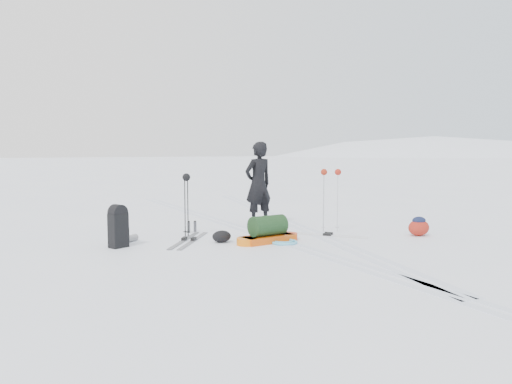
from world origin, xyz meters
TOP-DOWN VIEW (x-y plane):
  - ground at (0.00, 0.00)m, footprint 200.00×200.00m
  - ski_tracks at (0.61, 0.88)m, footprint 3.38×17.97m
  - skier at (0.42, 1.48)m, footprint 0.82×0.63m
  - pulk_sled at (-0.25, -0.47)m, footprint 1.44×0.65m
  - expedition_rucksack at (-2.99, 0.24)m, footprint 0.67×0.82m
  - ski_poles_black at (-1.53, 0.81)m, footprint 0.16×0.17m
  - ski_poles_silver at (1.54, 0.07)m, footprint 0.42×0.27m
  - touring_skis_grey at (-1.63, 0.31)m, footprint 1.27×1.77m
  - touring_skis_white at (1.24, -0.33)m, footprint 1.36×1.39m
  - rope_coil at (-0.00, -0.69)m, footprint 0.69×0.69m
  - small_daypack at (3.00, -1.11)m, footprint 0.48×0.36m
  - thermos_pair at (-1.28, 1.28)m, footprint 0.25×0.18m
  - stuff_sack at (-1.09, -0.12)m, footprint 0.43×0.36m

SIDE VIEW (x-z plane):
  - ground at x=0.00m, z-range 0.00..0.00m
  - ski_tracks at x=0.61m, z-range 0.00..0.01m
  - touring_skis_white at x=1.24m, z-range -0.02..0.04m
  - touring_skis_grey at x=-1.63m, z-range -0.02..0.05m
  - rope_coil at x=0.00m, z-range 0.00..0.06m
  - stuff_sack at x=-1.09m, z-range 0.00..0.24m
  - thermos_pair at x=-1.28m, z-range -0.01..0.25m
  - small_daypack at x=3.00m, z-range -0.01..0.40m
  - pulk_sled at x=-0.25m, z-range -0.06..0.47m
  - expedition_rucksack at x=-2.99m, z-range -0.03..0.78m
  - skier at x=0.42m, z-range 0.00..2.01m
  - ski_poles_black at x=-1.53m, z-range 0.42..1.76m
  - ski_poles_silver at x=1.54m, z-range 0.47..1.88m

